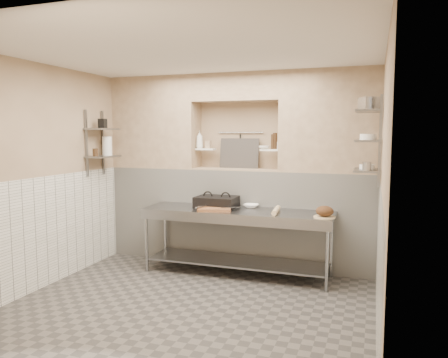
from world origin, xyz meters
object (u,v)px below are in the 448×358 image
at_px(panini_press, 217,202).
at_px(mixing_bowl, 251,206).
at_px(bread_loaf, 325,211).
at_px(jug_left, 107,146).
at_px(cutting_board, 214,209).
at_px(bottle_soap, 200,140).
at_px(bowl_alcove, 264,147).
at_px(prep_table, 237,229).
at_px(rolling_pin, 276,210).

bearing_deg(panini_press, mixing_bowl, 15.72).
height_order(bread_loaf, jug_left, jug_left).
bearing_deg(mixing_bowl, panini_press, -164.93).
bearing_deg(bread_loaf, cutting_board, 178.88).
height_order(bottle_soap, jug_left, bottle_soap).
distance_m(bread_loaf, bowl_alcove, 1.40).
bearing_deg(mixing_bowl, cutting_board, -138.40).
bearing_deg(bottle_soap, bowl_alcove, -0.25).
bearing_deg(bread_loaf, mixing_bowl, 159.30).
xyz_separation_m(cutting_board, jug_left, (-1.73, 0.10, 0.83)).
height_order(prep_table, jug_left, jug_left).
distance_m(mixing_bowl, bowl_alcove, 0.87).
bearing_deg(cutting_board, panini_press, 102.02).
bearing_deg(bread_loaf, prep_table, 172.53).
relative_size(panini_press, rolling_pin, 1.28).
bearing_deg(panini_press, bottle_soap, 135.92).
bearing_deg(jug_left, bowl_alcove, 14.01).
bearing_deg(bottle_soap, mixing_bowl, -18.39).
xyz_separation_m(bowl_alcove, jug_left, (-2.25, -0.56, 0.02)).
bearing_deg(mixing_bowl, bowl_alcove, 70.38).
xyz_separation_m(panini_press, bread_loaf, (1.52, -0.27, 0.00)).
xyz_separation_m(mixing_bowl, bottle_soap, (-0.90, 0.30, 0.92)).
xyz_separation_m(panini_press, bowl_alcove, (0.57, 0.42, 0.76)).
height_order(panini_press, bread_loaf, panini_press).
relative_size(cutting_board, bowl_alcove, 2.94).
xyz_separation_m(cutting_board, bowl_alcove, (0.52, 0.66, 0.82)).
distance_m(panini_press, jug_left, 1.85).
bearing_deg(jug_left, bottle_soap, 24.36).
bearing_deg(jug_left, rolling_pin, -0.29).
relative_size(cutting_board, rolling_pin, 1.00).
bearing_deg(cutting_board, bottle_soap, 125.72).
relative_size(panini_press, bowl_alcove, 3.77).
relative_size(rolling_pin, jug_left, 1.60).
xyz_separation_m(cutting_board, mixing_bowl, (0.42, 0.37, 0.01)).
bearing_deg(rolling_pin, bottle_soap, 156.20).
xyz_separation_m(cutting_board, rolling_pin, (0.83, 0.09, 0.01)).
xyz_separation_m(prep_table, mixing_bowl, (0.14, 0.24, 0.28)).
relative_size(prep_table, panini_press, 4.56).
distance_m(cutting_board, bottle_soap, 1.24).
height_order(prep_table, bread_loaf, bread_loaf).
xyz_separation_m(mixing_bowl, bowl_alcove, (0.10, 0.29, 0.81)).
distance_m(rolling_pin, bowl_alcove, 1.04).
distance_m(panini_press, bread_loaf, 1.54).
distance_m(prep_table, panini_press, 0.49).
bearing_deg(bread_loaf, panini_press, 169.86).
bearing_deg(prep_table, rolling_pin, -4.05).
height_order(panini_press, mixing_bowl, panini_press).
bearing_deg(rolling_pin, mixing_bowl, 146.03).
xyz_separation_m(rolling_pin, bottle_soap, (-1.31, 0.58, 0.91)).
distance_m(panini_press, rolling_pin, 0.90).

